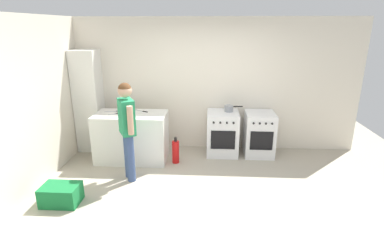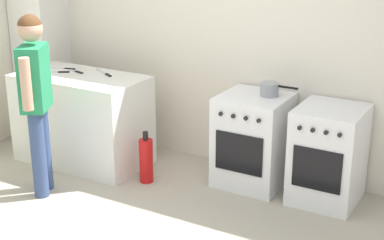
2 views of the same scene
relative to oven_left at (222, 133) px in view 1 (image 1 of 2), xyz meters
The scene contains 15 objects.
ground_plane 1.67m from the oven_left, 102.51° to the right, with size 8.00×8.00×0.00m, color #ADA38E.
back_wall 1.01m from the oven_left, 133.25° to the left, with size 6.00×0.10×2.60m, color silver.
side_wall_left 3.29m from the oven_left, 158.23° to the right, with size 0.10×3.10×2.60m, color silver.
counter_unit 1.74m from the oven_left, 167.47° to the right, with size 1.30×0.70×0.90m, color silver.
oven_left is the anchor object (origin of this frame).
oven_right 0.71m from the oven_left, ahead, with size 0.56×0.62×0.85m.
pot 0.50m from the oven_left, 31.75° to the left, with size 0.35×0.17×0.12m.
knife_bread 1.63m from the oven_left, behind, with size 0.32×0.19×0.01m.
knife_chef 1.94m from the oven_left, behind, with size 0.31×0.11×0.01m.
knife_carving 2.11m from the oven_left, behind, with size 0.33×0.11×0.01m.
knife_utility 2.06m from the oven_left, 168.61° to the right, with size 0.23×0.16×0.01m.
person 1.99m from the oven_left, 144.05° to the right, with size 0.34×0.51×1.61m.
fire_extinguisher 1.01m from the oven_left, 151.22° to the right, with size 0.13×0.13×0.50m.
recycling_crate_lower 3.04m from the oven_left, 140.93° to the right, with size 0.52×0.36×0.28m, color #197238.
larder_cabinet 2.71m from the oven_left, behind, with size 0.48×0.44×2.00m, color silver.
Camera 1 is at (0.08, -3.94, 2.44)m, focal length 28.00 mm.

